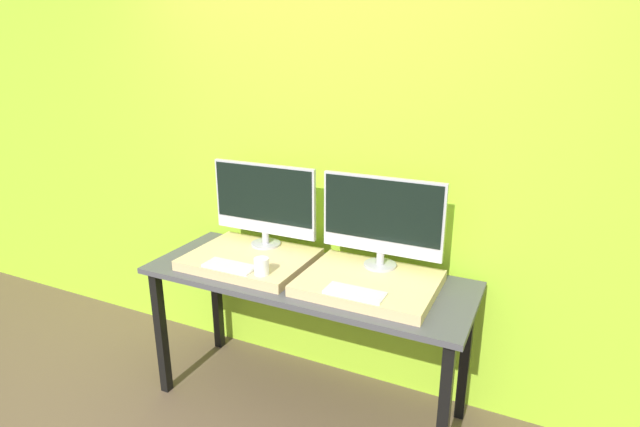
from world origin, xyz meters
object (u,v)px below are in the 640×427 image
(monitor_left, at_px, (264,202))
(monitor_right, at_px, (382,219))
(keyboard_left, at_px, (230,266))
(mug, at_px, (261,266))
(keyboard_right, at_px, (355,293))

(monitor_left, bearing_deg, monitor_right, 0.00)
(keyboard_left, bearing_deg, monitor_left, 90.00)
(keyboard_left, height_order, monitor_right, monitor_right)
(monitor_right, bearing_deg, mug, -145.02)
(monitor_left, height_order, keyboard_right, monitor_left)
(mug, distance_m, monitor_right, 0.65)
(keyboard_left, bearing_deg, monitor_right, 26.84)
(keyboard_left, distance_m, mug, 0.19)
(monitor_left, xyz_separation_m, monitor_right, (0.69, 0.00, 0.00))
(keyboard_left, relative_size, mug, 3.27)
(mug, bearing_deg, monitor_left, 118.69)
(monitor_left, xyz_separation_m, mug, (0.19, -0.35, -0.22))
(keyboard_left, xyz_separation_m, mug, (0.19, 0.00, 0.04))
(keyboard_left, height_order, mug, mug)
(keyboard_left, height_order, keyboard_right, same)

